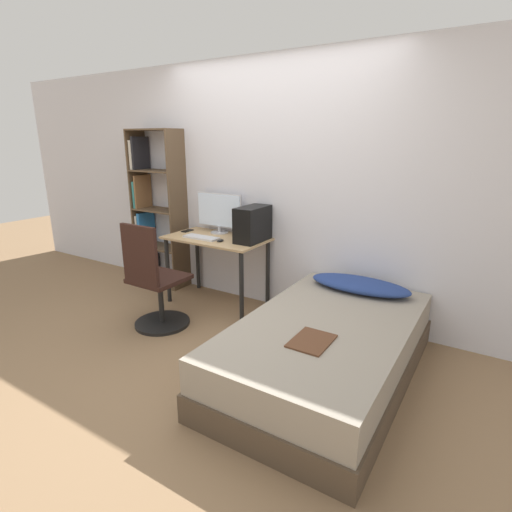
% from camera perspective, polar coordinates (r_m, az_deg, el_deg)
% --- Properties ---
extents(ground_plane, '(14.00, 14.00, 0.00)m').
position_cam_1_polar(ground_plane, '(3.43, -9.32, -13.97)').
color(ground_plane, '#846647').
extents(wall_back, '(8.00, 0.05, 2.50)m').
position_cam_1_polar(wall_back, '(4.09, 2.47, 9.73)').
color(wall_back, silver).
rests_on(wall_back, ground_plane).
extents(desk, '(1.06, 0.60, 0.74)m').
position_cam_1_polar(desk, '(4.21, -5.65, 1.14)').
color(desk, tan).
rests_on(desk, ground_plane).
extents(bookshelf, '(0.65, 0.30, 1.83)m').
position_cam_1_polar(bookshelf, '(4.97, -14.52, 5.90)').
color(bookshelf, brown).
rests_on(bookshelf, ground_plane).
extents(office_chair, '(0.52, 0.52, 1.01)m').
position_cam_1_polar(office_chair, '(3.83, -14.24, -4.44)').
color(office_chair, black).
rests_on(office_chair, ground_plane).
extents(bed, '(1.15, 1.97, 0.45)m').
position_cam_1_polar(bed, '(3.09, 9.92, -12.99)').
color(bed, '#4C3D2D').
rests_on(bed, ground_plane).
extents(pillow, '(0.87, 0.36, 0.11)m').
position_cam_1_polar(pillow, '(3.60, 14.59, -4.00)').
color(pillow, navy).
rests_on(pillow, bed).
extents(magazine, '(0.24, 0.32, 0.01)m').
position_cam_1_polar(magazine, '(2.69, 7.94, -11.92)').
color(magazine, '#56331E').
rests_on(magazine, bed).
extents(monitor, '(0.58, 0.19, 0.43)m').
position_cam_1_polar(monitor, '(4.34, -5.30, 6.27)').
color(monitor, '#B7B7BC').
rests_on(monitor, desk).
extents(keyboard, '(0.39, 0.14, 0.02)m').
position_cam_1_polar(keyboard, '(4.15, -7.82, 2.64)').
color(keyboard, silver).
rests_on(keyboard, desk).
extents(pc_tower, '(0.21, 0.41, 0.35)m').
position_cam_1_polar(pc_tower, '(3.97, -0.48, 4.59)').
color(pc_tower, black).
rests_on(pc_tower, desk).
extents(mouse, '(0.06, 0.09, 0.02)m').
position_cam_1_polar(mouse, '(4.01, -5.13, 2.21)').
color(mouse, black).
rests_on(mouse, desk).
extents(phone, '(0.07, 0.14, 0.01)m').
position_cam_1_polar(phone, '(4.51, -9.77, 3.58)').
color(phone, black).
rests_on(phone, desk).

